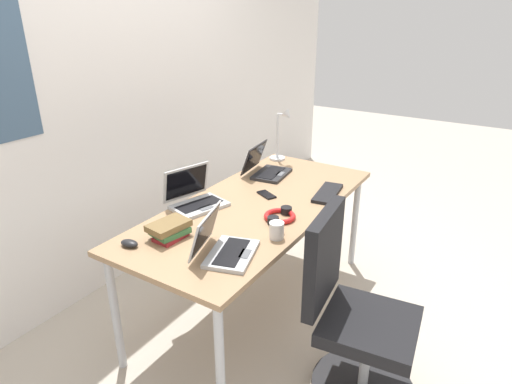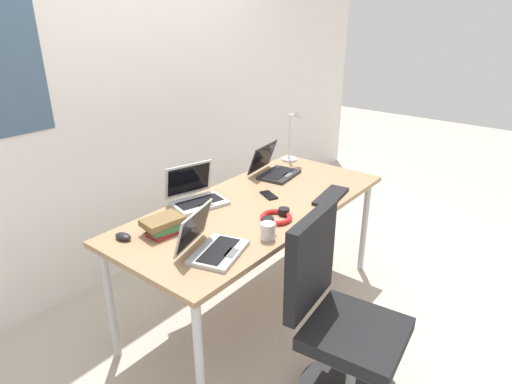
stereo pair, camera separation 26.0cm
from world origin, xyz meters
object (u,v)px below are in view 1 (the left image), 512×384
laptop_front_left (266,169)px  computer_mouse (129,243)px  headphones (280,216)px  external_keyboard (328,193)px  office_chair (353,324)px  coffee_mug (277,230)px  laptop_back_left (224,246)px  book_stack (169,230)px  desk_lamp (282,135)px  laptop_far_corner (195,198)px  cell_phone (266,195)px

laptop_front_left → computer_mouse: (-1.22, 0.05, -0.03)m
laptop_front_left → headphones: laptop_front_left is taller
headphones → external_keyboard: bearing=-11.0°
external_keyboard → office_chair: bearing=-154.5°
coffee_mug → computer_mouse: bearing=129.1°
laptop_back_left → coffee_mug: laptop_back_left is taller
computer_mouse → book_stack: 0.21m
desk_lamp → coffee_mug: desk_lamp is taller
laptop_far_corner → office_chair: bearing=-95.5°
office_chair → cell_phone: bearing=59.5°
desk_lamp → headphones: size_ratio=1.87×
cell_phone → book_stack: size_ratio=0.61×
laptop_far_corner → computer_mouse: (-0.55, -0.03, -0.03)m
laptop_front_left → coffee_mug: (-0.76, -0.52, 0.00)m
laptop_back_left → computer_mouse: bearing=112.9°
laptop_back_left → laptop_front_left: (1.04, 0.39, -0.00)m
headphones → book_stack: bearing=143.2°
computer_mouse → office_chair: (0.45, -1.02, -0.36)m
book_stack → coffee_mug: bearing=-58.0°
laptop_back_left → computer_mouse: (-0.19, 0.44, -0.03)m
desk_lamp → external_keyboard: 0.75m
book_stack → external_keyboard: bearing=-25.7°
laptop_back_left → headphones: (0.48, -0.04, -0.03)m
laptop_far_corner → laptop_front_left: bearing=-7.3°
cell_phone → headphones: (-0.24, -0.23, 0.01)m
external_keyboard → book_stack: size_ratio=1.48×
cell_phone → office_chair: office_chair is taller
laptop_far_corner → office_chair: 1.13m
laptop_far_corner → coffee_mug: 0.61m
laptop_far_corner → book_stack: laptop_far_corner is taller
headphones → coffee_mug: bearing=-154.6°
laptop_back_left → computer_mouse: laptop_back_left is taller
laptop_far_corner → book_stack: 0.40m
external_keyboard → coffee_mug: size_ratio=2.92×
desk_lamp → laptop_back_left: 1.45m
coffee_mug → external_keyboard: bearing=0.7°
coffee_mug → laptop_back_left: bearing=154.6°
external_keyboard → cell_phone: 0.39m
headphones → book_stack: (-0.49, 0.37, 0.03)m
computer_mouse → office_chair: bearing=-73.8°
desk_lamp → laptop_far_corner: 1.02m
laptop_back_left → book_stack: laptop_back_left is taller
laptop_back_left → laptop_far_corner: bearing=52.4°
computer_mouse → coffee_mug: size_ratio=0.85×
laptop_front_left → coffee_mug: 0.92m
desk_lamp → computer_mouse: (-1.56, -0.01, -0.18)m
laptop_front_left → cell_phone: size_ratio=2.40×
laptop_far_corner → laptop_back_left: laptop_far_corner is taller
laptop_far_corner → coffee_mug: (-0.09, -0.61, -0.00)m
computer_mouse → office_chair: 1.17m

